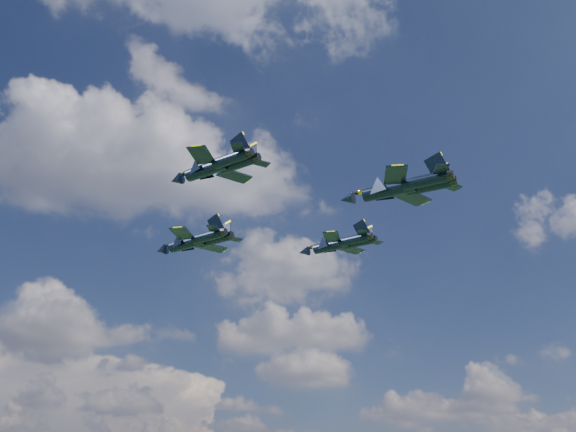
# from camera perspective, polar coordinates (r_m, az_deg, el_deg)

# --- Properties ---
(jet_lead) EXTENTS (14.75, 13.69, 3.88)m
(jet_lead) POSITION_cam_1_polar(r_m,az_deg,el_deg) (106.24, -9.11, -2.43)
(jet_lead) COLOR black
(jet_left) EXTENTS (13.92, 12.96, 3.66)m
(jet_left) POSITION_cam_1_polar(r_m,az_deg,el_deg) (87.16, -7.46, 4.07)
(jet_left) COLOR black
(jet_right) EXTENTS (14.41, 13.14, 3.76)m
(jet_right) POSITION_cam_1_polar(r_m,az_deg,el_deg) (112.97, 3.66, -2.67)
(jet_right) COLOR black
(jet_slot) EXTENTS (16.58, 13.53, 4.16)m
(jet_slot) POSITION_cam_1_polar(r_m,az_deg,el_deg) (89.93, 8.64, 2.27)
(jet_slot) COLOR black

